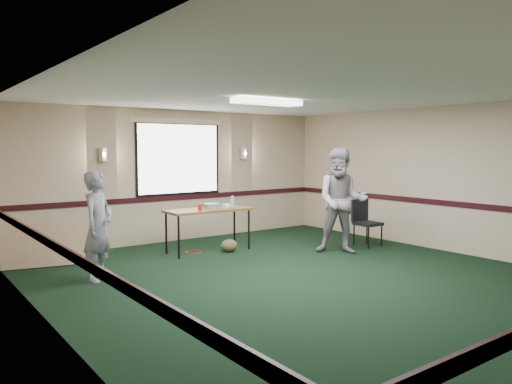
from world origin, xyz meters
TOP-DOWN VIEW (x-y plane):
  - ground at (0.00, 0.00)m, footprint 8.00×8.00m
  - room_shell at (0.00, 2.12)m, footprint 8.00×8.02m
  - folding_table at (-0.11, 2.64)m, footprint 1.61×0.68m
  - projector at (-0.02, 2.64)m, footprint 0.32×0.27m
  - game_console at (0.33, 2.69)m, footprint 0.26×0.23m
  - red_cup at (-0.34, 2.53)m, footprint 0.08×0.08m
  - water_bottle at (0.38, 2.58)m, footprint 0.07×0.07m
  - duffel_bag at (0.18, 2.38)m, footprint 0.37×0.30m
  - cable_coil at (-0.39, 2.73)m, footprint 0.35×0.35m
  - folded_table at (-2.92, 3.21)m, footprint 1.37×0.49m
  - conference_chair at (2.67, 1.32)m, footprint 0.45×0.47m
  - person_left at (-2.44, 1.84)m, footprint 0.69×0.67m
  - person_right at (1.78, 1.08)m, footprint 1.17×1.18m

SIDE VIEW (x-z plane):
  - ground at x=0.00m, z-range 0.00..0.00m
  - cable_coil at x=-0.39m, z-range 0.00..0.02m
  - duffel_bag at x=0.18m, z-range 0.00..0.23m
  - folded_table at x=-2.92m, z-range 0.00..0.69m
  - conference_chair at x=2.67m, z-range 0.08..0.99m
  - folding_table at x=-0.11m, z-range 0.34..1.14m
  - person_left at x=-2.44m, z-range 0.00..1.59m
  - game_console at x=0.33m, z-range 0.80..0.85m
  - projector at x=-0.02m, z-range 0.80..0.89m
  - red_cup at x=-0.34m, z-range 0.80..0.92m
  - water_bottle at x=0.38m, z-range 0.80..1.02m
  - person_right at x=1.78m, z-range 0.00..1.92m
  - room_shell at x=0.00m, z-range -2.42..5.58m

